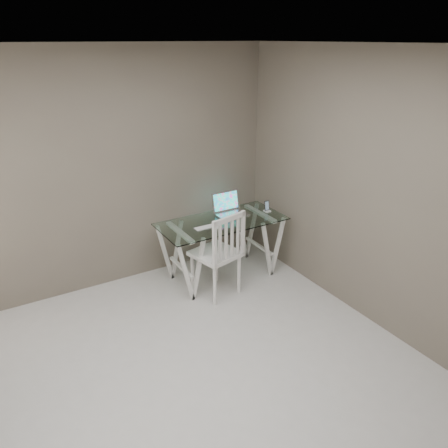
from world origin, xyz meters
name	(u,v)px	position (x,y,z in m)	size (l,w,h in m)	color
room	(194,204)	(-0.06, 0.02, 1.72)	(4.50, 4.52, 2.71)	#B4B1AD
desk	(222,248)	(1.12, 1.66, 0.38)	(1.50, 0.70, 0.75)	silver
chair	(221,251)	(0.90, 1.31, 0.56)	(0.56, 0.56, 1.02)	silver
laptop	(229,209)	(1.32, 1.82, 0.81)	(0.37, 0.31, 0.26)	#B4B4B9
keyboard	(205,228)	(0.86, 1.59, 0.75)	(0.26, 0.11, 0.01)	silver
mouse	(216,228)	(0.95, 1.49, 0.76)	(0.10, 0.06, 0.03)	white
phone_dock	(267,209)	(1.76, 1.64, 0.78)	(0.07, 0.07, 0.14)	white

